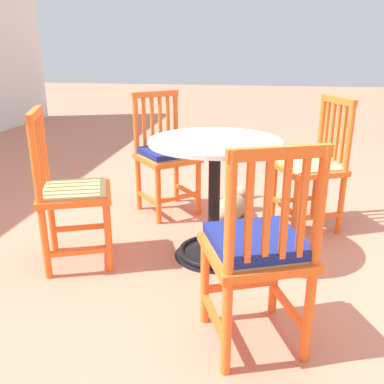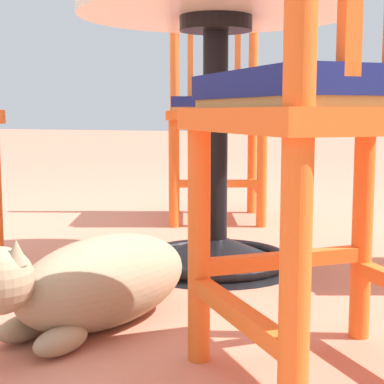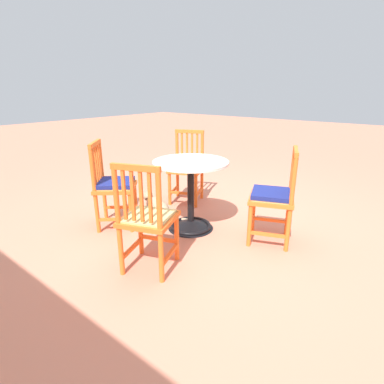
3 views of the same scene
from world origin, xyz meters
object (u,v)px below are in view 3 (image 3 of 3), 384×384
object	(u,v)px
cafe_table	(191,203)
orange_chair_by_planter	(187,169)
orange_chair_at_corner	(147,220)
orange_chair_facing_out	(274,197)
tabby_cat	(156,205)
orange_chair_tucked_in	(113,186)

from	to	relation	value
cafe_table	orange_chair_by_planter	distance (m)	0.85
orange_chair_by_planter	orange_chair_at_corner	xyz separation A→B (m)	(-0.76, 1.43, 0.00)
orange_chair_facing_out	tabby_cat	bearing A→B (deg)	8.05
orange_chair_by_planter	orange_chair_at_corner	distance (m)	1.62
orange_chair_facing_out	orange_chair_at_corner	distance (m)	1.22
cafe_table	orange_chair_by_planter	size ratio (longest dim) A/B	0.83
cafe_table	orange_chair_at_corner	distance (m)	0.85
orange_chair_by_planter	orange_chair_at_corner	size ratio (longest dim) A/B	1.00
cafe_table	orange_chair_by_planter	xyz separation A→B (m)	(0.56, -0.62, 0.15)
orange_chair_facing_out	tabby_cat	xyz separation A→B (m)	(1.36, 0.19, -0.35)
orange_chair_facing_out	orange_chair_by_planter	xyz separation A→B (m)	(1.34, -0.36, -0.01)
cafe_table	orange_chair_facing_out	bearing A→B (deg)	-161.47
orange_chair_tucked_in	cafe_table	bearing A→B (deg)	-147.04
orange_chair_by_planter	orange_chair_tucked_in	size ratio (longest dim) A/B	1.00
orange_chair_by_planter	tabby_cat	distance (m)	0.65
orange_chair_facing_out	orange_chair_tucked_in	size ratio (longest dim) A/B	1.00
orange_chair_facing_out	orange_chair_by_planter	distance (m)	1.39
orange_chair_facing_out	cafe_table	bearing A→B (deg)	18.53
orange_chair_by_planter	orange_chair_tucked_in	world-z (taller)	same
cafe_table	orange_chair_at_corner	bearing A→B (deg)	104.20
orange_chair_tucked_in	tabby_cat	bearing A→B (deg)	-101.27
cafe_table	tabby_cat	xyz separation A→B (m)	(0.58, -0.07, -0.19)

